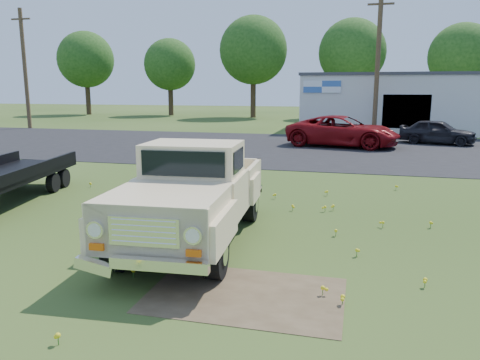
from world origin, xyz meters
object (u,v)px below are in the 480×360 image
(red_pickup, at_px, (343,131))
(dark_sedan, at_px, (437,132))
(vintage_pickup_truck, at_px, (194,193))
(flatbed_trailer, at_px, (0,173))

(red_pickup, distance_m, dark_sedan, 5.71)
(vintage_pickup_truck, bearing_deg, flatbed_trailer, 159.53)
(flatbed_trailer, relative_size, dark_sedan, 1.50)
(flatbed_trailer, xyz_separation_m, red_pickup, (8.75, 15.08, -0.01))
(flatbed_trailer, bearing_deg, red_pickup, 49.09)
(vintage_pickup_truck, xyz_separation_m, flatbed_trailer, (-6.40, 1.92, -0.21))
(vintage_pickup_truck, height_order, dark_sedan, vintage_pickup_truck)
(dark_sedan, bearing_deg, flatbed_trailer, 157.55)
(flatbed_trailer, height_order, dark_sedan, flatbed_trailer)
(red_pickup, bearing_deg, vintage_pickup_truck, -176.88)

